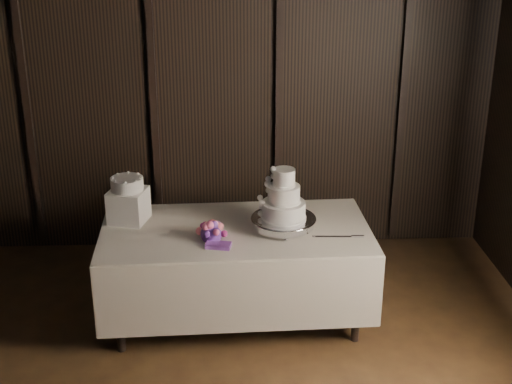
% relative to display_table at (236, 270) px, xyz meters
% --- Properties ---
extents(room, '(6.08, 7.08, 3.08)m').
position_rel_display_table_xyz_m(room, '(-0.69, -2.14, 1.08)').
color(room, black).
rests_on(room, ground).
extents(display_table, '(2.02, 1.10, 0.76)m').
position_rel_display_table_xyz_m(display_table, '(0.00, 0.00, 0.00)').
color(display_table, beige).
rests_on(display_table, ground).
extents(cake_stand, '(0.63, 0.63, 0.09)m').
position_rel_display_table_xyz_m(cake_stand, '(0.35, -0.02, 0.39)').
color(cake_stand, silver).
rests_on(cake_stand, display_table).
extents(wedding_cake, '(0.37, 0.32, 0.38)m').
position_rel_display_table_xyz_m(wedding_cake, '(0.32, -0.04, 0.58)').
color(wedding_cake, white).
rests_on(wedding_cake, cake_stand).
extents(bouquet, '(0.35, 0.43, 0.18)m').
position_rel_display_table_xyz_m(bouquet, '(-0.18, -0.18, 0.40)').
color(bouquet, '#C74B78').
rests_on(bouquet, display_table).
extents(box_pedestal, '(0.32, 0.32, 0.25)m').
position_rel_display_table_xyz_m(box_pedestal, '(-0.80, 0.18, 0.47)').
color(box_pedestal, white).
rests_on(box_pedestal, display_table).
extents(small_cake, '(0.32, 0.32, 0.10)m').
position_rel_display_table_xyz_m(small_cake, '(-0.80, 0.18, 0.64)').
color(small_cake, white).
rests_on(small_cake, box_pedestal).
extents(cake_knife, '(0.37, 0.04, 0.01)m').
position_rel_display_table_xyz_m(cake_knife, '(0.69, -0.18, 0.35)').
color(cake_knife, silver).
rests_on(cake_knife, display_table).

